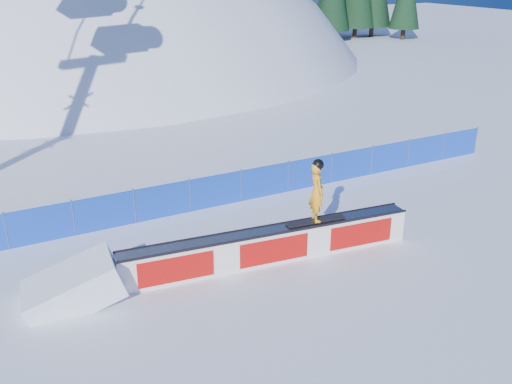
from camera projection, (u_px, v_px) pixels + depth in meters
ground at (335, 245)px, 17.78m from camera, size 160.00×160.00×0.00m
snow_hill at (89, 234)px, 58.89m from camera, size 64.00×64.00×64.00m
safety_fence at (265, 181)px, 21.23m from camera, size 22.05×0.05×1.30m
rail_box at (270, 246)px, 16.61m from camera, size 8.90×1.61×1.07m
snow_ramp at (75, 300)px, 14.91m from camera, size 2.74×1.89×1.61m
snowboarder at (317, 191)px, 16.55m from camera, size 1.88×0.74×1.94m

